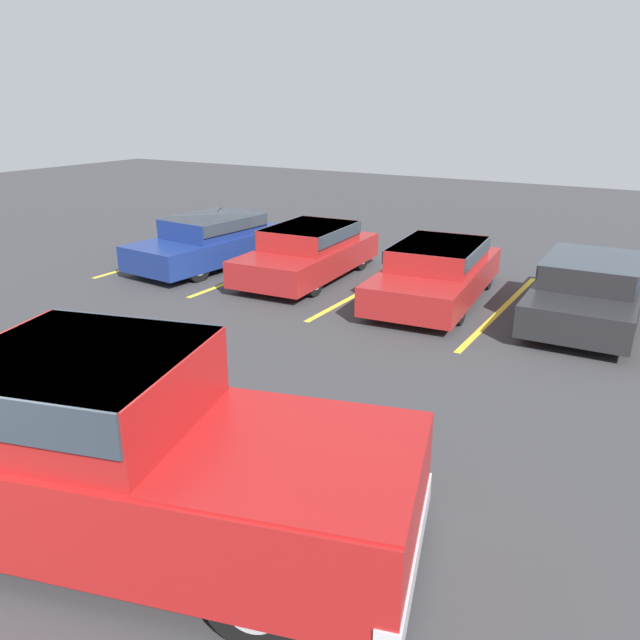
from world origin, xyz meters
TOP-DOWN VIEW (x-y plane):
  - ground_plane at (0.00, 0.00)m, footprint 60.00×60.00m
  - stall_stripe_a at (-6.91, 9.32)m, footprint 0.12×5.34m
  - stall_stripe_b at (-3.93, 9.32)m, footprint 0.12×5.34m
  - stall_stripe_c at (-0.96, 9.32)m, footprint 0.12×5.34m
  - stall_stripe_d at (2.02, 9.32)m, footprint 0.12×5.34m
  - pickup_truck at (0.82, 0.61)m, footprint 5.93×3.48m
  - parked_sedan_a at (-5.28, 9.11)m, footprint 2.13×4.53m
  - parked_sedan_b at (-2.59, 9.37)m, footprint 2.07×4.41m
  - parked_sedan_c at (0.61, 9.28)m, footprint 2.24×4.60m
  - parked_sedan_d at (3.55, 9.57)m, footprint 1.96×4.36m

SIDE VIEW (x-z plane):
  - ground_plane at x=0.00m, z-range 0.00..0.00m
  - stall_stripe_a at x=-6.91m, z-range 0.00..0.01m
  - stall_stripe_b at x=-3.93m, z-range 0.00..0.01m
  - stall_stripe_c at x=-0.96m, z-range 0.00..0.01m
  - stall_stripe_d at x=2.02m, z-range 0.00..0.01m
  - parked_sedan_c at x=0.61m, z-range 0.04..1.23m
  - parked_sedan_d at x=3.55m, z-range 0.05..1.24m
  - parked_sedan_b at x=-2.59m, z-range 0.04..1.27m
  - parked_sedan_a at x=-5.28m, z-range 0.05..1.29m
  - pickup_truck at x=0.82m, z-range -0.02..1.86m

